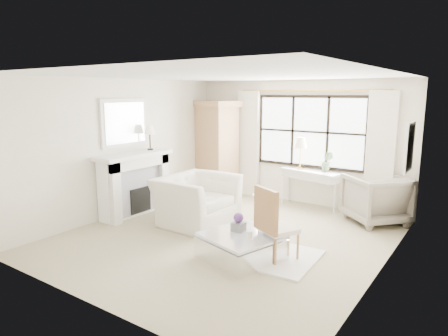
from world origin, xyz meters
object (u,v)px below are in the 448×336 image
Objects in this scene: console_table at (311,189)px; coffee_table at (241,247)px; club_armchair at (196,200)px; armoire at (216,147)px.

console_table is 3.20m from coffee_table.
club_armchair reaches higher than console_table.
armoire is 1.81× the size of coffee_table.
club_armchair reaches higher than coffee_table.
coffee_table is (0.25, -3.18, -0.22)m from console_table.
console_table is (2.39, 0.15, -0.74)m from armoire.
armoire is 4.13m from coffee_table.
club_armchair is 1.12× the size of coffee_table.
console_table is 0.99× the size of club_armchair.
coffee_table is (1.58, -0.92, -0.27)m from club_armchair.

